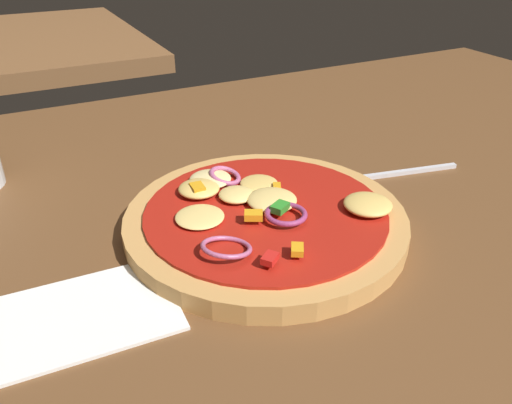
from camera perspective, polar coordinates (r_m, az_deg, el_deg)
name	(u,v)px	position (r m, az deg, el deg)	size (l,w,h in m)	color
dining_table	(299,228)	(0.54, 4.81, -2.92)	(1.40, 0.90, 0.04)	brown
pizza	(265,218)	(0.49, 0.95, -1.77)	(0.27, 0.27, 0.04)	tan
fork	(380,175)	(0.61, 13.54, 2.87)	(0.18, 0.05, 0.01)	silver
napkin	(78,316)	(0.42, -19.10, -11.87)	(0.15, 0.10, 0.00)	white
background_table	(4,47)	(1.43, -26.14, 15.19)	(0.63, 0.68, 0.04)	brown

